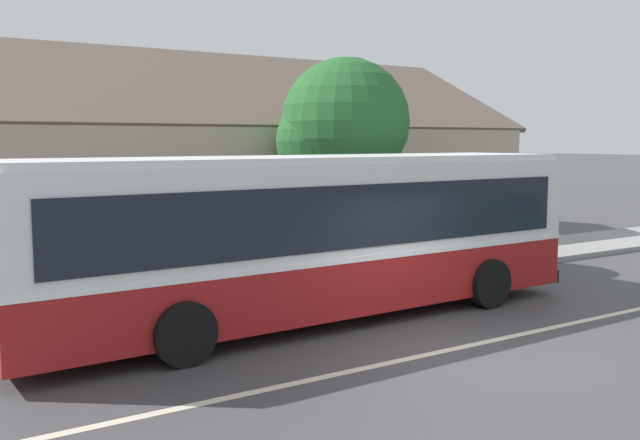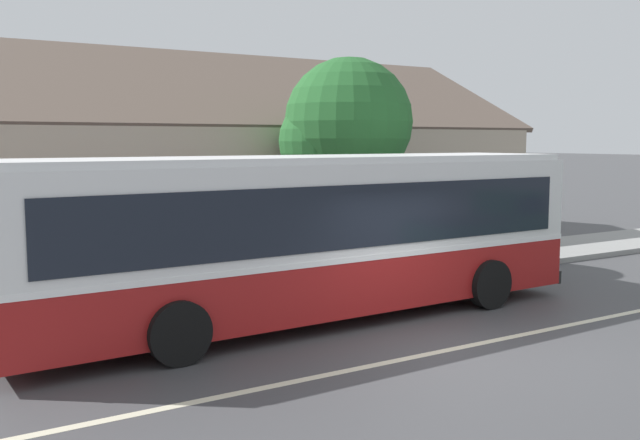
{
  "view_description": "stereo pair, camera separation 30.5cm",
  "coord_description": "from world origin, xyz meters",
  "px_view_note": "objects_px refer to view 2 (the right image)",
  "views": [
    {
      "loc": [
        -8.06,
        -8.27,
        3.38
      ],
      "look_at": [
        0.09,
        4.23,
        1.71
      ],
      "focal_mm": 40.0,
      "sensor_mm": 36.0,
      "label": 1
    },
    {
      "loc": [
        -7.8,
        -8.43,
        3.38
      ],
      "look_at": [
        0.09,
        4.23,
        1.71
      ],
      "focal_mm": 40.0,
      "sensor_mm": 36.0,
      "label": 2
    }
  ],
  "objects_px": {
    "transit_bus": "(310,232)",
    "bus_stop_sign": "(469,209)",
    "street_tree_primary": "(342,127)",
    "bench_down_street": "(72,285)"
  },
  "relations": [
    {
      "from": "bench_down_street",
      "to": "bus_stop_sign",
      "type": "bearing_deg",
      "value": -4.82
    },
    {
      "from": "street_tree_primary",
      "to": "bus_stop_sign",
      "type": "xyz_separation_m",
      "value": [
        2.52,
        -2.08,
        -2.08
      ]
    },
    {
      "from": "bus_stop_sign",
      "to": "transit_bus",
      "type": "bearing_deg",
      "value": -160.88
    },
    {
      "from": "bench_down_street",
      "to": "street_tree_primary",
      "type": "relative_size",
      "value": 0.29
    },
    {
      "from": "street_tree_primary",
      "to": "bench_down_street",
      "type": "bearing_deg",
      "value": -170.11
    },
    {
      "from": "transit_bus",
      "to": "bus_stop_sign",
      "type": "xyz_separation_m",
      "value": [
        6.03,
        2.09,
        -0.03
      ]
    },
    {
      "from": "bench_down_street",
      "to": "bus_stop_sign",
      "type": "xyz_separation_m",
      "value": [
        9.74,
        -0.82,
        1.08
      ]
    },
    {
      "from": "transit_bus",
      "to": "bench_down_street",
      "type": "bearing_deg",
      "value": 141.85
    },
    {
      "from": "bench_down_street",
      "to": "transit_bus",
      "type": "bearing_deg",
      "value": -38.15
    },
    {
      "from": "transit_bus",
      "to": "street_tree_primary",
      "type": "xyz_separation_m",
      "value": [
        3.51,
        4.17,
        2.06
      ]
    }
  ]
}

